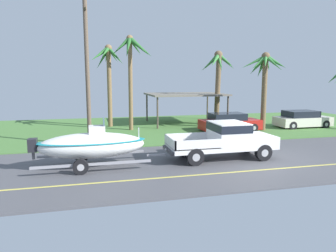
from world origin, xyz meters
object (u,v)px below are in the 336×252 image
object	(u,v)px
parked_sedan_near	(302,119)
palm_tree_far_right	(217,71)
palm_tree_mid	(131,56)
utility_pole	(87,72)
pickup_truck_towing	(228,138)
boat_on_trailer	(92,145)
palm_tree_near_left	(265,72)
parked_sedan_far	(229,123)
palm_tree_near_right	(108,66)
carport_awning	(185,95)

from	to	relation	value
parked_sedan_near	palm_tree_far_right	size ratio (longest dim) A/B	0.71
palm_tree_mid	palm_tree_far_right	distance (m)	7.38
palm_tree_mid	utility_pole	xyz separation A→B (m)	(-3.16, -5.02, -1.25)
pickup_truck_towing	boat_on_trailer	bearing A→B (deg)	180.00
boat_on_trailer	utility_pole	distance (m)	5.50
palm_tree_near_left	palm_tree_mid	xyz separation A→B (m)	(-9.55, 2.41, 1.11)
pickup_truck_towing	parked_sedan_near	size ratio (longest dim) A/B	1.26
pickup_truck_towing	parked_sedan_far	bearing A→B (deg)	64.27
pickup_truck_towing	parked_sedan_far	world-z (taller)	pickup_truck_towing
palm_tree_near_left	palm_tree_far_right	bearing A→B (deg)	124.03
parked_sedan_near	palm_tree_near_right	size ratio (longest dim) A/B	0.67
utility_pole	palm_tree_near_left	bearing A→B (deg)	11.60
parked_sedan_near	palm_tree_near_right	world-z (taller)	palm_tree_near_right
boat_on_trailer	palm_tree_near_left	xyz separation A→B (m)	(12.64, 7.03, 3.41)
parked_sedan_near	parked_sedan_far	xyz separation A→B (m)	(-6.45, -0.23, -0.00)
pickup_truck_towing	boat_on_trailer	distance (m)	6.53
boat_on_trailer	palm_tree_near_left	world-z (taller)	palm_tree_near_left
parked_sedan_far	palm_tree_mid	world-z (taller)	palm_tree_mid
carport_awning	palm_tree_mid	xyz separation A→B (m)	(-4.94, -2.45, 3.01)
palm_tree_mid	carport_awning	bearing A→B (deg)	26.36
pickup_truck_towing	palm_tree_mid	bearing A→B (deg)	109.99
palm_tree_mid	parked_sedan_near	bearing A→B (deg)	-8.05
parked_sedan_near	palm_tree_mid	size ratio (longest dim) A/B	0.62
boat_on_trailer	palm_tree_near_right	world-z (taller)	palm_tree_near_right
pickup_truck_towing	palm_tree_near_left	world-z (taller)	palm_tree_near_left
palm_tree_near_left	palm_tree_near_right	distance (m)	12.02
parked_sedan_far	palm_tree_mid	xyz separation A→B (m)	(-6.96, 2.13, 4.85)
palm_tree_near_left	palm_tree_mid	distance (m)	9.91
parked_sedan_near	palm_tree_mid	xyz separation A→B (m)	(-13.41, 1.90, 4.85)
boat_on_trailer	parked_sedan_far	distance (m)	12.44
boat_on_trailer	palm_tree_far_right	distance (m)	15.11
parked_sedan_near	palm_tree_far_right	distance (m)	7.83
boat_on_trailer	parked_sedan_far	xyz separation A→B (m)	(10.05, 7.31, -0.33)
utility_pole	pickup_truck_towing	bearing A→B (deg)	-33.86
parked_sedan_near	palm_tree_near_right	bearing A→B (deg)	164.97
palm_tree_far_right	palm_tree_near_right	bearing A→B (deg)	172.69
utility_pole	parked_sedan_near	bearing A→B (deg)	10.66
parked_sedan_far	palm_tree_near_left	xyz separation A→B (m)	(2.59, -0.28, 3.75)
pickup_truck_towing	carport_awning	bearing A→B (deg)	82.80
parked_sedan_near	palm_tree_near_right	xyz separation A→B (m)	(-14.99, 4.02, 4.24)
palm_tree_near_right	pickup_truck_towing	bearing A→B (deg)	-66.59
carport_awning	palm_tree_near_right	xyz separation A→B (m)	(-6.51, -0.32, 2.40)
palm_tree_near_right	utility_pole	xyz separation A→B (m)	(-1.58, -7.14, -0.64)
pickup_truck_towing	carport_awning	world-z (taller)	carport_awning
parked_sedan_near	parked_sedan_far	distance (m)	6.46
pickup_truck_towing	palm_tree_mid	distance (m)	11.02
utility_pole	parked_sedan_far	bearing A→B (deg)	15.94
palm_tree_near_right	palm_tree_mid	world-z (taller)	palm_tree_mid
boat_on_trailer	palm_tree_far_right	xyz separation A→B (m)	(10.34, 10.44, 3.54)
boat_on_trailer	utility_pole	size ratio (longest dim) A/B	0.73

